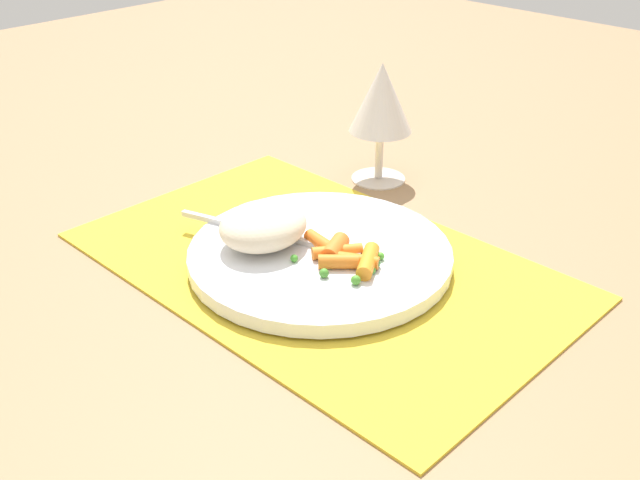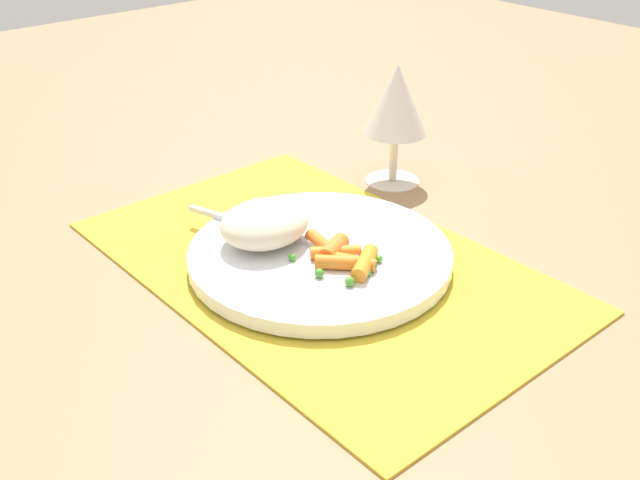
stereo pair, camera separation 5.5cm
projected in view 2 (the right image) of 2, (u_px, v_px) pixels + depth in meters
name	position (u px, v px, depth m)	size (l,w,h in m)	color
ground_plane	(320.00, 266.00, 0.78)	(2.40, 2.40, 0.00)	#997551
placemat	(320.00, 264.00, 0.78)	(0.50, 0.31, 0.01)	gold
plate	(320.00, 255.00, 0.78)	(0.27, 0.27, 0.01)	white
rice_mound	(264.00, 224.00, 0.77)	(0.08, 0.09, 0.04)	beige
carrot_portion	(342.00, 255.00, 0.75)	(0.10, 0.06, 0.02)	orange
pea_scatter	(345.00, 265.00, 0.73)	(0.08, 0.07, 0.01)	green
fork	(287.00, 236.00, 0.79)	(0.21, 0.08, 0.01)	silver
wine_glass	(396.00, 103.00, 0.91)	(0.08, 0.08, 0.15)	silver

